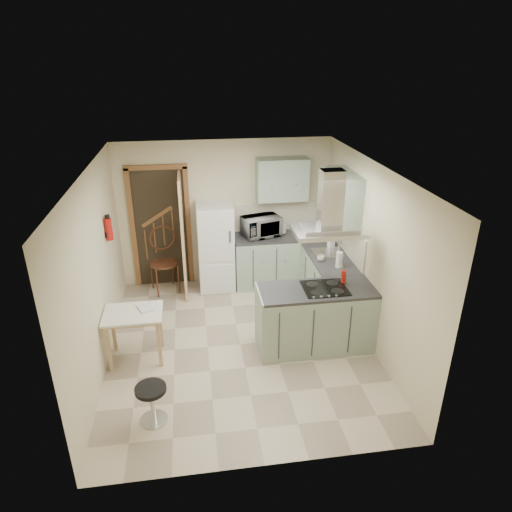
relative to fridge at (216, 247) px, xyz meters
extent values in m
plane|color=beige|center=(0.20, -1.80, -0.75)|extent=(4.20, 4.20, 0.00)
plane|color=silver|center=(0.20, -1.80, 1.75)|extent=(4.20, 4.20, 0.00)
plane|color=beige|center=(0.20, 0.30, 0.50)|extent=(3.60, 0.00, 3.60)
plane|color=beige|center=(-1.60, -1.80, 0.50)|extent=(0.00, 4.20, 4.20)
plane|color=beige|center=(2.00, -1.80, 0.50)|extent=(0.00, 4.20, 4.20)
cube|color=brown|center=(-0.90, 0.27, 0.30)|extent=(1.10, 0.12, 2.10)
cube|color=white|center=(0.00, 0.00, 0.00)|extent=(0.60, 0.60, 1.50)
cube|color=#9EB2A0|center=(0.86, 0.00, -0.30)|extent=(1.08, 0.60, 0.90)
cube|color=#9EB2A0|center=(1.70, -0.68, -0.30)|extent=(0.60, 1.95, 0.90)
cube|color=beige|center=(1.16, 0.29, 0.40)|extent=(1.68, 0.02, 0.50)
cube|color=#9EB2A0|center=(1.15, 0.12, 1.10)|extent=(0.85, 0.35, 0.70)
cube|color=#9EB2A0|center=(1.82, -0.95, 1.10)|extent=(0.35, 0.90, 0.70)
cube|color=#9EB2A0|center=(1.22, -1.98, -0.30)|extent=(1.55, 0.65, 0.90)
cube|color=black|center=(1.32, -1.98, 0.16)|extent=(0.58, 0.50, 0.01)
cube|color=silver|center=(1.32, -1.98, 0.97)|extent=(0.90, 0.55, 0.10)
cube|color=silver|center=(1.70, -0.85, 0.16)|extent=(0.45, 0.40, 0.01)
cylinder|color=#B2140F|center=(-1.54, -0.90, 0.75)|extent=(0.10, 0.10, 0.32)
cube|color=#DCC087|center=(-1.20, -1.90, -0.40)|extent=(0.76, 0.57, 0.71)
cube|color=#442616|center=(-0.88, -0.02, -0.23)|extent=(0.57, 0.57, 1.03)
cylinder|color=black|center=(-0.93, -3.10, -0.52)|extent=(0.45, 0.45, 0.46)
imported|color=black|center=(0.79, 0.03, 0.32)|extent=(0.71, 0.58, 0.34)
cylinder|color=silver|center=(1.16, 0.09, 0.27)|extent=(0.17, 0.17, 0.23)
cube|color=orange|center=(0.99, 0.12, 0.30)|extent=(0.09, 0.20, 0.30)
imported|color=#B3B3C0|center=(1.82, -0.64, 0.25)|extent=(0.11, 0.12, 0.20)
cylinder|color=white|center=(1.72, -1.36, 0.27)|extent=(0.13, 0.13, 0.24)
imported|color=white|center=(1.51, -1.12, 0.19)|extent=(0.13, 0.13, 0.09)
cylinder|color=red|center=(1.62, -1.86, 0.24)|extent=(0.08, 0.08, 0.18)
imported|color=#9B3E33|center=(-1.13, -1.85, 0.01)|extent=(0.25, 0.29, 0.11)
camera|label=1|loc=(-0.38, -7.15, 3.03)|focal=32.00mm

